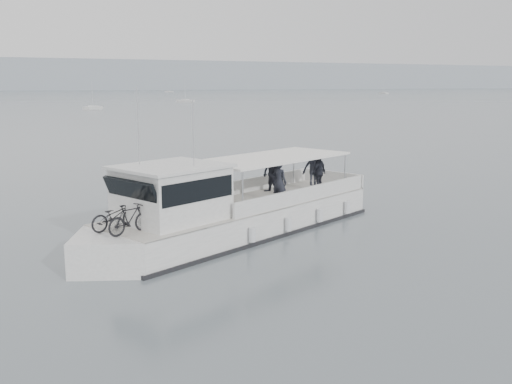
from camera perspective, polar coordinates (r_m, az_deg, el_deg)
name	(u,v)px	position (r m, az deg, el deg)	size (l,w,h in m)	color
ground	(193,245)	(21.39, -6.35, -5.30)	(1400.00, 1400.00, 0.00)	#545E62
tour_boat	(223,213)	(22.04, -3.36, -2.13)	(13.82, 8.21, 5.99)	white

